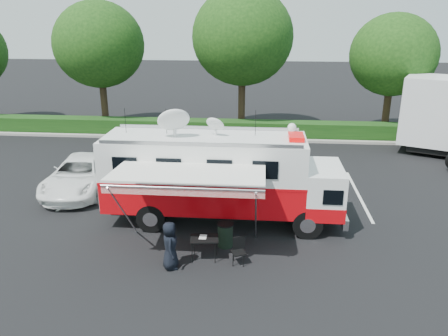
# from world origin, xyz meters

# --- Properties ---
(ground_plane) EXTENTS (120.00, 120.00, 0.00)m
(ground_plane) POSITION_xyz_m (0.00, 0.00, 0.00)
(ground_plane) COLOR black
(ground_plane) RESTS_ON ground
(back_border) EXTENTS (60.00, 6.14, 8.87)m
(back_border) POSITION_xyz_m (1.14, 12.90, 5.00)
(back_border) COLOR #9E998E
(back_border) RESTS_ON ground_plane
(stall_lines) EXTENTS (24.12, 5.50, 0.01)m
(stall_lines) POSITION_xyz_m (-0.50, 3.00, 0.00)
(stall_lines) COLOR silver
(stall_lines) RESTS_ON ground_plane
(command_truck) EXTENTS (8.52, 2.34, 4.09)m
(command_truck) POSITION_xyz_m (-0.07, -0.00, 1.75)
(command_truck) COLOR black
(command_truck) RESTS_ON ground_plane
(awning) EXTENTS (4.65, 2.42, 2.81)m
(awning) POSITION_xyz_m (-0.84, -2.44, 2.63)
(awning) COLOR white
(awning) RESTS_ON ground_plane
(white_suv) EXTENTS (2.69, 5.23, 1.41)m
(white_suv) POSITION_xyz_m (-6.38, 2.49, 0.00)
(white_suv) COLOR white
(white_suv) RESTS_ON ground_plane
(person) EXTENTS (0.61, 0.81, 1.50)m
(person) POSITION_xyz_m (-1.27, -3.28, 0.00)
(person) COLOR black
(person) RESTS_ON ground_plane
(folding_table) EXTENTS (0.93, 0.71, 0.74)m
(folding_table) POSITION_xyz_m (-0.32, -2.69, 0.68)
(folding_table) COLOR black
(folding_table) RESTS_ON ground_plane
(folding_chair) EXTENTS (0.52, 0.55, 0.83)m
(folding_chair) POSITION_xyz_m (0.75, -2.80, 0.48)
(folding_chair) COLOR black
(folding_chair) RESTS_ON ground_plane
(trash_bin) EXTENTS (0.54, 0.54, 0.81)m
(trash_bin) POSITION_xyz_m (0.25, -1.83, 0.41)
(trash_bin) COLOR black
(trash_bin) RESTS_ON ground_plane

